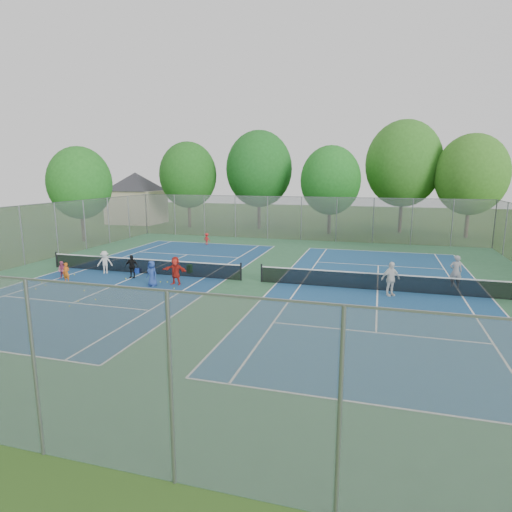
{
  "coord_description": "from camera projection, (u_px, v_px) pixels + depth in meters",
  "views": [
    {
      "loc": [
        6.87,
        -22.82,
        6.12
      ],
      "look_at": [
        0.0,
        1.0,
        1.3
      ],
      "focal_mm": 30.0,
      "sensor_mm": 36.0,
      "label": 1
    }
  ],
  "objects": [
    {
      "name": "court_left",
      "position": [
        143.0,
        273.0,
        26.46
      ],
      "size": [
        10.97,
        23.77,
        0.01
      ],
      "primitive_type": "cube",
      "color": "navy",
      "rests_on": "court_pad"
    },
    {
      "name": "fence_west",
      "position": [
        22.0,
        236.0,
        28.53
      ],
      "size": [
        0.1,
        32.0,
        4.0
      ],
      "primitive_type": "cube",
      "rotation": [
        0.0,
        0.0,
        1.57
      ],
      "color": "gray",
      "rests_on": "ground"
    },
    {
      "name": "fence_south",
      "position": [
        35.0,
        370.0,
        9.09
      ],
      "size": [
        32.0,
        0.1,
        4.0
      ],
      "primitive_type": "cube",
      "color": "gray",
      "rests_on": "ground"
    },
    {
      "name": "student_e",
      "position": [
        152.0,
        274.0,
        23.38
      ],
      "size": [
        0.79,
        0.62,
        1.42
      ],
      "primitive_type": "imported",
      "rotation": [
        0.0,
        0.0,
        -0.27
      ],
      "color": "navy",
      "rests_on": "ground"
    },
    {
      "name": "house",
      "position": [
        136.0,
        189.0,
        52.38
      ],
      "size": [
        11.03,
        11.03,
        7.3
      ],
      "color": "#B7A88C",
      "rests_on": "ground"
    },
    {
      "name": "ball_crate",
      "position": [
        137.0,
        270.0,
        26.61
      ],
      "size": [
        0.47,
        0.47,
        0.32
      ],
      "primitive_type": "cube",
      "rotation": [
        0.0,
        0.0,
        -0.33
      ],
      "color": "#183BB5",
      "rests_on": "ground"
    },
    {
      "name": "student_d",
      "position": [
        132.0,
        267.0,
        25.22
      ],
      "size": [
        0.86,
        0.45,
        1.39
      ],
      "primitive_type": "imported",
      "rotation": [
        0.0,
        0.0,
        0.14
      ],
      "color": "black",
      "rests_on": "ground"
    },
    {
      "name": "instructor",
      "position": [
        456.0,
        271.0,
        23.12
      ],
      "size": [
        0.67,
        0.47,
        1.78
      ],
      "primitive_type": "imported",
      "rotation": [
        0.0,
        0.0,
        3.21
      ],
      "color": "#9B9B9E",
      "rests_on": "ground"
    },
    {
      "name": "ground",
      "position": [
        251.0,
        281.0,
        24.56
      ],
      "size": [
        120.0,
        120.0,
        0.0
      ],
      "primitive_type": "plane",
      "color": "#2D5219",
      "rests_on": "ground"
    },
    {
      "name": "tennis_ball_3",
      "position": [
        126.0,
        279.0,
        24.99
      ],
      "size": [
        0.07,
        0.07,
        0.07
      ],
      "primitive_type": "sphere",
      "color": "yellow",
      "rests_on": "ground"
    },
    {
      "name": "tennis_ball_1",
      "position": [
        167.0,
        282.0,
        24.2
      ],
      "size": [
        0.07,
        0.07,
        0.07
      ],
      "primitive_type": "sphere",
      "color": "#B2C32D",
      "rests_on": "ground"
    },
    {
      "name": "child_far_baseline",
      "position": [
        207.0,
        239.0,
        37.05
      ],
      "size": [
        0.72,
        0.53,
        1.01
      ],
      "primitive_type": "imported",
      "rotation": [
        0.0,
        0.0,
        2.89
      ],
      "color": "red",
      "rests_on": "ground"
    },
    {
      "name": "tennis_ball_7",
      "position": [
        42.0,
        283.0,
        24.14
      ],
      "size": [
        0.07,
        0.07,
        0.07
      ],
      "primitive_type": "sphere",
      "color": "#B3C52D",
      "rests_on": "ground"
    },
    {
      "name": "tree_nc",
      "position": [
        330.0,
        180.0,
        42.79
      ],
      "size": [
        6.0,
        6.0,
        8.85
      ],
      "color": "#443326",
      "rests_on": "ground"
    },
    {
      "name": "tennis_ball_8",
      "position": [
        74.0,
        275.0,
        25.95
      ],
      "size": [
        0.07,
        0.07,
        0.07
      ],
      "primitive_type": "sphere",
      "color": "#B7C92E",
      "rests_on": "ground"
    },
    {
      "name": "student_a",
      "position": [
        66.0,
        273.0,
        24.18
      ],
      "size": [
        0.44,
        0.3,
        1.14
      ],
      "primitive_type": "imported",
      "rotation": [
        0.0,
        0.0,
        0.07
      ],
      "color": "#CF5C13",
      "rests_on": "ground"
    },
    {
      "name": "tree_nr",
      "position": [
        404.0,
        164.0,
        43.4
      ],
      "size": [
        7.6,
        7.6,
        11.42
      ],
      "color": "#443326",
      "rests_on": "ground"
    },
    {
      "name": "tree_nw",
      "position": [
        188.0,
        175.0,
        47.99
      ],
      "size": [
        6.4,
        6.4,
        9.58
      ],
      "color": "#443326",
      "rests_on": "ground"
    },
    {
      "name": "tennis_ball_10",
      "position": [
        84.0,
        291.0,
        22.46
      ],
      "size": [
        0.07,
        0.07,
        0.07
      ],
      "primitive_type": "sphere",
      "color": "#C4D631",
      "rests_on": "ground"
    },
    {
      "name": "net_right",
      "position": [
        378.0,
        282.0,
        22.57
      ],
      "size": [
        12.87,
        0.1,
        0.91
      ],
      "primitive_type": "cube",
      "color": "black",
      "rests_on": "ground"
    },
    {
      "name": "tree_side_w",
      "position": [
        80.0,
        183.0,
        38.16
      ],
      "size": [
        5.6,
        5.6,
        8.47
      ],
      "color": "#443326",
      "rests_on": "ground"
    },
    {
      "name": "tennis_ball_5",
      "position": [
        36.0,
        289.0,
        22.78
      ],
      "size": [
        0.07,
        0.07,
        0.07
      ],
      "primitive_type": "sphere",
      "color": "gold",
      "rests_on": "ground"
    },
    {
      "name": "fence_north",
      "position": [
        301.0,
        219.0,
        39.27
      ],
      "size": [
        32.0,
        0.1,
        4.0
      ],
      "primitive_type": "cube",
      "color": "gray",
      "rests_on": "ground"
    },
    {
      "name": "tennis_ball_2",
      "position": [
        96.0,
        300.0,
        20.86
      ],
      "size": [
        0.07,
        0.07,
        0.07
      ],
      "primitive_type": "sphere",
      "color": "#C1E735",
      "rests_on": "ground"
    },
    {
      "name": "teen_court_b",
      "position": [
        391.0,
        279.0,
        21.5
      ],
      "size": [
        1.1,
        0.92,
        1.77
      ],
      "primitive_type": "imported",
      "rotation": [
        0.0,
        0.0,
        0.58
      ],
      "color": "white",
      "rests_on": "ground"
    },
    {
      "name": "student_f",
      "position": [
        176.0,
        271.0,
        23.7
      ],
      "size": [
        1.51,
        0.58,
        1.59
      ],
      "primitive_type": "imported",
      "rotation": [
        0.0,
        0.0,
        -0.07
      ],
      "color": "red",
      "rests_on": "ground"
    },
    {
      "name": "tennis_ball_4",
      "position": [
        45.0,
        286.0,
        23.47
      ],
      "size": [
        0.07,
        0.07,
        0.07
      ],
      "primitive_type": "sphere",
      "color": "gold",
      "rests_on": "ground"
    },
    {
      "name": "court_pad",
      "position": [
        251.0,
        281.0,
        24.56
      ],
      "size": [
        32.0,
        32.0,
        0.01
      ],
      "primitive_type": "cube",
      "color": "#2E633E",
      "rests_on": "ground"
    },
    {
      "name": "tennis_ball_9",
      "position": [
        78.0,
        301.0,
        20.6
      ],
      "size": [
        0.07,
        0.07,
        0.07
      ],
      "primitive_type": "sphere",
      "color": "yellow",
      "rests_on": "ground"
    },
    {
      "name": "tennis_ball_11",
      "position": [
        174.0,
        289.0,
        22.86
      ],
      "size": [
        0.07,
        0.07,
        0.07
      ],
      "primitive_type": "sphere",
      "color": "#B2D230",
      "rests_on": "ground"
    },
    {
      "name": "tennis_ball_0",
      "position": [
        160.0,
        282.0,
        24.27
      ],
      "size": [
        0.07,
        0.07,
        0.07
      ],
      "primitive_type": "sphere",
      "color": "gold",
      "rests_on": "ground"
    },
    {
      "name": "tree_ne",
      "position": [
        471.0,
        175.0,
        40.09
      ],
      "size": [
        6.6,
        6.6,
        9.77
      ],
      "color": "#443326",
      "rests_on": "ground"
    },
    {
      "name": "student_b",
      "position": [
        62.0,
        270.0,
        25.04
      ],
      "size": [
        0.55,
        0.45,
        1.06
      ],
      "primitive_type": "imported",
      "rotation": [
        0.0,
        0.0,
        0.11
      ],
      "color": "#D05178",
      "rests_on": "ground"
    },
    {
      "name": "student_c",
      "position": [
        105.0,
        262.0,
        26.38
      ],
      "size": [
        1.05,
        0.86,
        1.41
      ],
      "primitive_type": "imported",
      "rotation": [
        0.0,
        0.0,
        0.43
      ],
      "color": "beige",
      "rests_on": "ground"
    },
    {
      "name": "ball_hopper",
      "position": [
        190.0,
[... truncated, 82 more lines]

